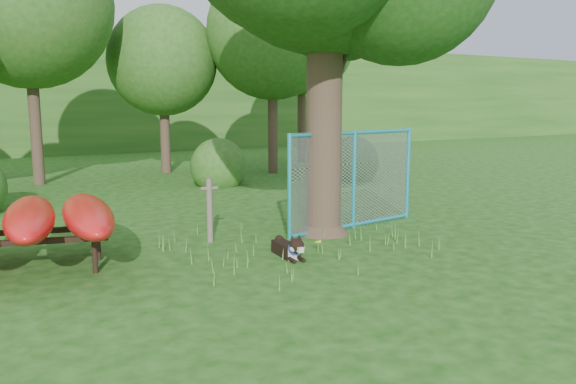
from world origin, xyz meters
TOP-DOWN VIEW (x-y plane):
  - ground at (0.00, 0.00)m, footprint 80.00×80.00m
  - wooden_post at (-0.96, 2.14)m, footprint 0.33×0.12m
  - kayak_rack at (-4.47, 1.88)m, footprint 3.59×3.86m
  - husky_dog at (-0.19, 0.45)m, footprint 0.31×1.05m
  - fence_section at (2.13, 1.84)m, footprint 3.47×0.62m
  - wildflower_clump at (0.41, 0.49)m, footprint 0.10×0.10m
  - bg_tree_b at (-3.00, 12.00)m, footprint 5.20×5.20m
  - bg_tree_c at (1.50, 13.00)m, footprint 4.00×4.00m
  - bg_tree_d at (5.00, 11.00)m, footprint 4.80×4.80m
  - bg_tree_e at (8.00, 14.00)m, footprint 4.60×4.60m
  - shrub_right at (6.50, 8.00)m, footprint 1.80×1.80m
  - shrub_mid at (2.00, 9.00)m, footprint 1.80×1.80m
  - wooded_hillside at (0.00, 28.00)m, footprint 80.00×12.00m

SIDE VIEW (x-z plane):
  - ground at x=0.00m, z-range 0.00..0.00m
  - shrub_right at x=6.50m, z-range -0.90..0.90m
  - shrub_mid at x=2.00m, z-range -0.90..0.90m
  - husky_dog at x=-0.19m, z-range -0.07..0.40m
  - wildflower_clump at x=0.41m, z-range 0.07..0.29m
  - wooden_post at x=-0.96m, z-range 0.04..1.25m
  - kayak_rack at x=-4.47m, z-range 0.29..1.39m
  - fence_section at x=2.13m, z-range -0.68..2.72m
  - wooded_hillside at x=0.00m, z-range 0.00..6.00m
  - bg_tree_c at x=1.50m, z-range 1.05..7.17m
  - bg_tree_d at x=5.00m, z-range 1.33..8.83m
  - bg_tree_e at x=8.00m, z-range 1.46..9.01m
  - bg_tree_b at x=-3.00m, z-range 1.50..9.72m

